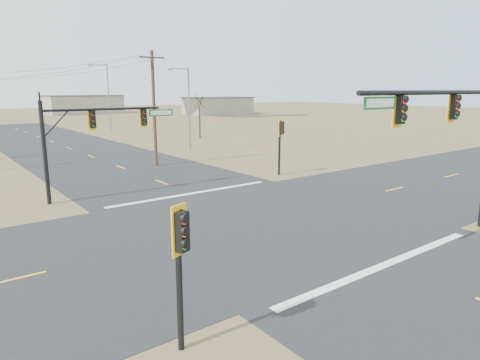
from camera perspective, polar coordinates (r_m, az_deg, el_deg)
name	(u,v)px	position (r m, az deg, el deg)	size (l,w,h in m)	color
ground	(264,220)	(23.09, 3.24, -5.40)	(320.00, 320.00, 0.00)	brown
road_ew	(264,220)	(23.09, 3.24, -5.38)	(160.00, 14.00, 0.02)	black
road_ns	(264,220)	(23.09, 3.24, -5.37)	(14.00, 160.00, 0.02)	black
stop_bar_near	(385,265)	(18.38, 18.82, -10.62)	(12.00, 0.40, 0.01)	silver
stop_bar_far	(192,193)	(28.99, -6.41, -1.78)	(12.00, 0.40, 0.01)	silver
mast_arm_near	(456,125)	(21.10, 26.87, 6.53)	(10.68, 0.41, 7.37)	black
mast_arm_far	(96,127)	(28.94, -18.59, 6.71)	(8.83, 0.46, 6.26)	black
pedestal_signal_ne	(281,135)	(34.71, 5.46, 6.02)	(0.64, 0.56, 4.57)	black
pedestal_signal_sw	(181,245)	(11.09, -7.89, -8.58)	(0.66, 0.57, 4.10)	black
utility_pole_near	(154,108)	(39.71, -11.39, 9.45)	(2.51, 0.30, 10.24)	#4C2E20
streetlight_a	(187,104)	(49.79, -7.02, 10.01)	(2.61, 0.29, 9.35)	gray
streetlight_b	(107,95)	(72.30, -17.29, 10.82)	(3.01, 0.33, 10.82)	gray
bare_tree_c	(199,101)	(62.14, -5.44, 10.48)	(3.22, 3.22, 6.76)	black
warehouse_mid	(83,105)	(132.78, -20.20, 9.38)	(20.00, 12.00, 5.00)	gray
warehouse_right	(218,106)	(123.21, -2.94, 9.82)	(18.00, 10.00, 4.50)	gray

